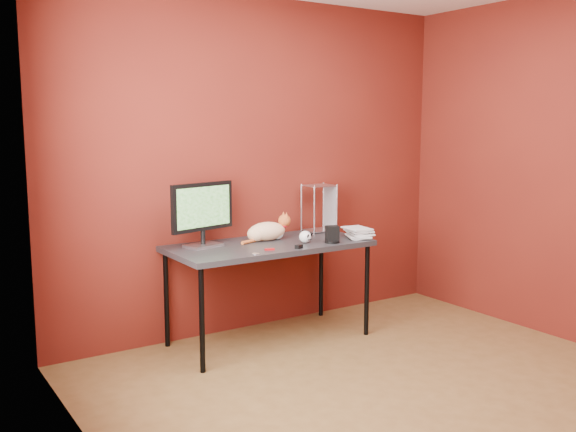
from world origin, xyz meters
TOP-DOWN VIEW (x-y plane):
  - room at (0.00, 0.00)m, footprint 3.52×3.52m
  - desk at (-0.15, 1.37)m, footprint 1.50×0.70m
  - monitor at (-0.62, 1.51)m, footprint 0.53×0.23m
  - cat at (-0.10, 1.47)m, footprint 0.45×0.18m
  - skull_mug at (0.08, 1.23)m, footprint 0.09×0.10m
  - speaker at (0.25, 1.13)m, footprint 0.11×0.11m
  - book_stack at (0.48, 1.22)m, footprint 0.25×0.28m
  - wire_rack at (0.47, 1.60)m, footprint 0.24×0.20m
  - pocket_knife at (-0.29, 1.14)m, footprint 0.07×0.04m
  - black_gadget at (-0.08, 1.08)m, footprint 0.07×0.05m
  - washer at (-0.43, 1.08)m, footprint 0.05×0.05m

SIDE VIEW (x-z plane):
  - desk at x=-0.15m, z-range 0.32..1.07m
  - washer at x=-0.43m, z-range 0.75..0.75m
  - pocket_knife at x=-0.29m, z-range 0.75..0.76m
  - black_gadget at x=-0.08m, z-range 0.75..0.78m
  - skull_mug at x=0.08m, z-range 0.75..0.84m
  - speaker at x=0.25m, z-range 0.75..0.87m
  - cat at x=-0.10m, z-range 0.72..0.93m
  - wire_rack at x=0.47m, z-range 0.75..1.14m
  - monitor at x=-0.62m, z-range 0.78..1.24m
  - book_stack at x=0.48m, z-range 0.75..1.65m
  - room at x=0.00m, z-range 0.14..2.75m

